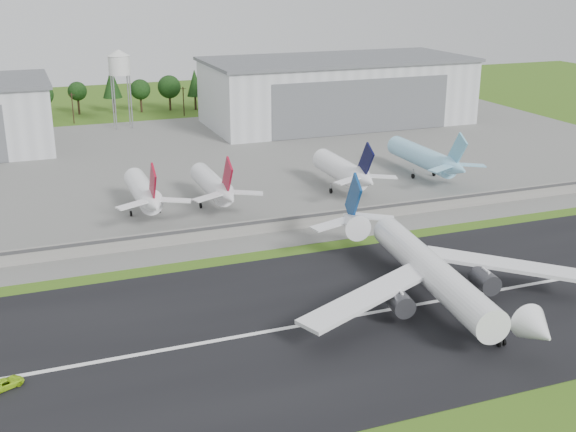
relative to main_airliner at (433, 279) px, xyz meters
name	(u,v)px	position (x,y,z in m)	size (l,w,h in m)	color
ground	(337,351)	(-23.03, -9.57, -4.89)	(600.00, 600.00, 0.00)	#345F16
runway	(312,324)	(-23.03, 0.43, -4.84)	(320.00, 60.00, 0.10)	black
runway_centerline	(312,323)	(-23.03, 0.43, -4.78)	(220.00, 1.00, 0.02)	white
apron	(173,167)	(-23.03, 110.43, -4.84)	(320.00, 150.00, 0.10)	slate
blast_fence	(235,230)	(-23.03, 45.42, -3.09)	(240.00, 0.61, 3.50)	gray
hangar_east	(337,91)	(51.97, 155.35, 7.73)	(102.00, 47.00, 25.20)	silver
water_tower	(119,62)	(-28.03, 175.43, 19.66)	(8.40, 8.40, 29.40)	#99999E
utility_poles	(131,120)	(-23.03, 190.43, -4.89)	(230.00, 3.00, 12.00)	black
treeline	(125,113)	(-23.03, 205.43, -4.89)	(320.00, 16.00, 22.00)	black
main_airliner	(433,279)	(0.00, 0.00, 0.00)	(56.85, 59.25, 18.17)	white
ground_vehicle	(5,383)	(-71.90, -2.30, -4.06)	(2.42, 5.26, 1.46)	#A1D519
parked_jet_red_a	(145,193)	(-39.08, 66.97, 1.16)	(7.36, 31.29, 16.55)	white
parked_jet_red_b	(215,186)	(-21.64, 66.95, 1.04)	(7.36, 31.29, 16.43)	white
parked_jet_navy	(345,171)	(14.29, 67.01, 1.40)	(7.36, 31.29, 16.81)	white
parked_jet_skyblue	(427,158)	(42.42, 72.00, 1.27)	(7.36, 37.29, 16.72)	#8BCEF1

